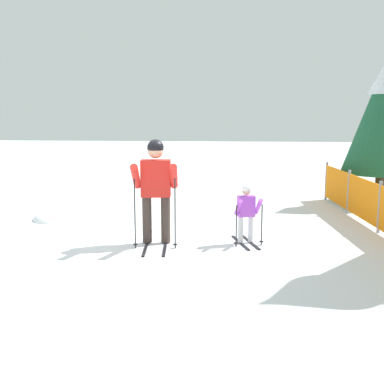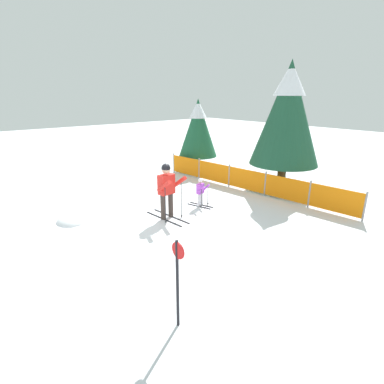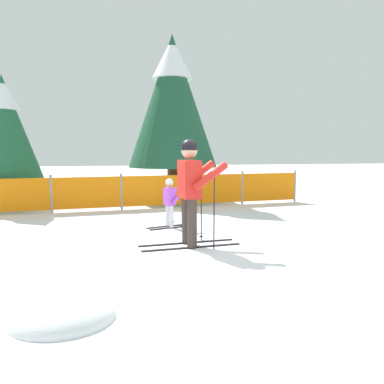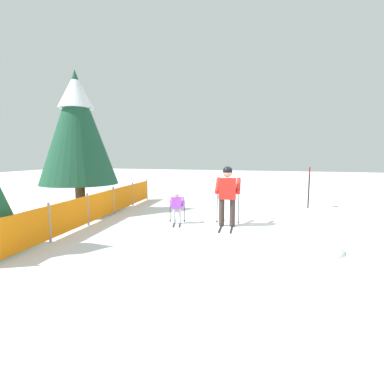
{
  "view_description": "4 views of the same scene",
  "coord_description": "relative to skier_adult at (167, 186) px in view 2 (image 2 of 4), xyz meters",
  "views": [
    {
      "loc": [
        7.65,
        1.56,
        2.16
      ],
      "look_at": [
        -0.46,
        0.84,
        0.83
      ],
      "focal_mm": 45.0,
      "sensor_mm": 36.0,
      "label": 1
    },
    {
      "loc": [
        7.03,
        -4.74,
        3.71
      ],
      "look_at": [
        0.08,
        1.09,
        0.74
      ],
      "focal_mm": 28.0,
      "sensor_mm": 36.0,
      "label": 2
    },
    {
      "loc": [
        -1.26,
        -5.67,
        1.59
      ],
      "look_at": [
        -0.01,
        0.71,
        0.84
      ],
      "focal_mm": 35.0,
      "sensor_mm": 36.0,
      "label": 3
    },
    {
      "loc": [
        -8.63,
        -1.17,
        2.09
      ],
      "look_at": [
        -0.24,
        1.3,
        0.98
      ],
      "focal_mm": 28.0,
      "sensor_mm": 36.0,
      "label": 4
    }
  ],
  "objects": [
    {
      "name": "ground_plane",
      "position": [
        0.12,
        -0.27,
        -1.05
      ],
      "size": [
        60.0,
        60.0,
        0.0
      ],
      "primitive_type": "plane",
      "color": "white"
    },
    {
      "name": "skier_adult",
      "position": [
        0.0,
        0.0,
        0.0
      ],
      "size": [
        1.68,
        0.78,
        1.75
      ],
      "rotation": [
        0.0,
        0.0,
        0.1
      ],
      "color": "black",
      "rests_on": "ground_plane"
    },
    {
      "name": "skier_child",
      "position": [
        -0.14,
        1.5,
        -0.47
      ],
      "size": [
        0.96,
        0.53,
        1.0
      ],
      "rotation": [
        0.0,
        0.0,
        0.29
      ],
      "color": "black",
      "rests_on": "ground_plane"
    },
    {
      "name": "safety_fence",
      "position": [
        -0.24,
        4.02,
        -0.57
      ],
      "size": [
        8.61,
        0.87,
        0.96
      ],
      "rotation": [
        0.0,
        0.0,
        0.09
      ],
      "color": "gray",
      "rests_on": "ground_plane"
    },
    {
      "name": "conifer_far",
      "position": [
        0.47,
        5.35,
        2.01
      ],
      "size": [
        2.66,
        2.66,
        4.94
      ],
      "color": "#4C3823",
      "rests_on": "ground_plane"
    },
    {
      "name": "conifer_near",
      "position": [
        -4.09,
        4.81,
        1.13
      ],
      "size": [
        1.9,
        1.9,
        3.52
      ],
      "color": "#4C3823",
      "rests_on": "ground_plane"
    },
    {
      "name": "trail_marker",
      "position": [
        3.86,
        -2.54,
        -0.07
      ],
      "size": [
        0.28,
        0.05,
        1.59
      ],
      "color": "black",
      "rests_on": "ground_plane"
    },
    {
      "name": "snow_mound",
      "position": [
        -1.7,
        -2.41,
        -1.05
      ],
      "size": [
        0.99,
        0.84,
        0.39
      ],
      "primitive_type": "ellipsoid",
      "color": "white",
      "rests_on": "ground_plane"
    }
  ]
}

